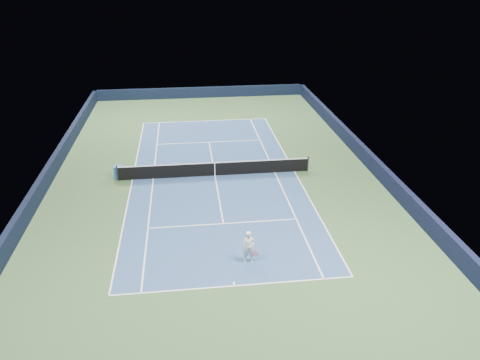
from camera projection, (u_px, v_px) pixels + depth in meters
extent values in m
plane|color=#304E2A|center=(215.00, 176.00, 31.55)|extent=(40.00, 40.00, 0.00)
cube|color=black|center=(201.00, 92.00, 49.11)|extent=(22.00, 0.35, 1.10)
cube|color=black|center=(370.00, 160.00, 32.51)|extent=(0.35, 40.00, 1.10)
cube|color=black|center=(47.00, 176.00, 30.13)|extent=(0.35, 40.00, 1.10)
cube|color=navy|center=(215.00, 176.00, 31.55)|extent=(10.97, 23.77, 0.01)
cube|color=white|center=(205.00, 121.00, 42.21)|extent=(10.97, 0.08, 0.00)
cube|color=white|center=(234.00, 286.00, 20.89)|extent=(10.97, 0.08, 0.00)
cube|color=white|center=(294.00, 171.00, 32.15)|extent=(0.08, 23.77, 0.00)
cube|color=white|center=(132.00, 180.00, 30.95)|extent=(0.08, 23.77, 0.00)
cube|color=white|center=(275.00, 172.00, 32.00)|extent=(0.08, 23.77, 0.00)
cube|color=white|center=(153.00, 179.00, 31.10)|extent=(0.08, 23.77, 0.00)
cube|color=white|center=(209.00, 142.00, 37.29)|extent=(8.23, 0.08, 0.00)
cube|color=white|center=(223.00, 224.00, 25.81)|extent=(8.23, 0.08, 0.00)
cube|color=white|center=(215.00, 175.00, 31.55)|extent=(0.08, 12.80, 0.00)
cube|color=white|center=(205.00, 121.00, 42.08)|extent=(0.08, 0.30, 0.00)
cube|color=white|center=(234.00, 284.00, 21.02)|extent=(0.08, 0.30, 0.00)
cylinder|color=black|center=(117.00, 173.00, 30.62)|extent=(0.10, 0.10, 1.07)
cylinder|color=black|center=(308.00, 164.00, 32.03)|extent=(0.10, 0.10, 1.07)
cube|color=black|center=(215.00, 169.00, 31.36)|extent=(12.80, 0.03, 0.91)
cube|color=white|center=(215.00, 163.00, 31.15)|extent=(12.80, 0.04, 0.06)
cube|color=white|center=(215.00, 169.00, 31.36)|extent=(0.05, 0.04, 0.91)
cube|color=blue|center=(118.00, 172.00, 31.06)|extent=(0.53, 0.48, 0.86)
cube|color=silver|center=(123.00, 171.00, 31.08)|extent=(0.08, 0.38, 0.38)
imported|color=silver|center=(249.00, 247.00, 22.21)|extent=(0.62, 0.42, 1.66)
cylinder|color=pink|center=(256.00, 250.00, 22.26)|extent=(0.03, 0.03, 0.27)
cylinder|color=black|center=(256.00, 254.00, 22.36)|extent=(0.27, 0.02, 0.27)
cylinder|color=pink|center=(256.00, 254.00, 22.36)|extent=(0.29, 0.03, 0.29)
sphere|color=#ADCD2B|center=(248.00, 210.00, 22.51)|extent=(0.07, 0.07, 0.07)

